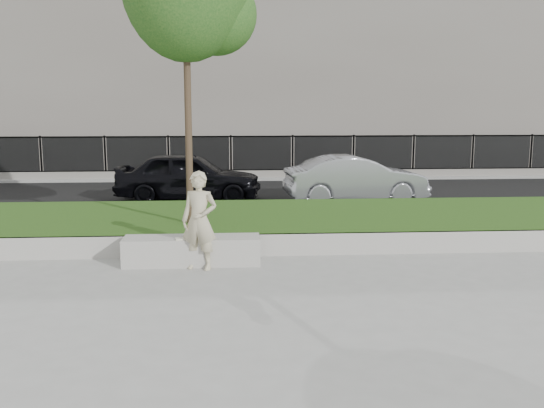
{
  "coord_description": "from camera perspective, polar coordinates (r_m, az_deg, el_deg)",
  "views": [
    {
      "loc": [
        -0.59,
        -9.53,
        2.69
      ],
      "look_at": [
        0.13,
        1.2,
        0.92
      ],
      "focal_mm": 40.0,
      "sensor_mm": 36.0,
      "label": 1
    }
  ],
  "objects": [
    {
      "name": "grass_kerb",
      "position": [
        10.87,
        -0.64,
        -3.88
      ],
      "size": [
        34.0,
        0.08,
        0.4
      ],
      "primitive_type": "cube",
      "color": "#A5A29A",
      "rests_on": "ground"
    },
    {
      "name": "man",
      "position": [
        9.97,
        -6.85,
        -1.56
      ],
      "size": [
        0.68,
        0.54,
        1.63
      ],
      "primitive_type": "imported",
      "rotation": [
        0.0,
        0.0,
        -0.28
      ],
      "color": "#C3B996",
      "rests_on": "ground"
    },
    {
      "name": "book",
      "position": [
        10.19,
        -8.51,
        -3.26
      ],
      "size": [
        0.22,
        0.18,
        0.02
      ],
      "primitive_type": "cube",
      "rotation": [
        0.0,
        0.0,
        0.2
      ],
      "color": "beige",
      "rests_on": "stone_bench"
    },
    {
      "name": "iron_fence",
      "position": [
        21.64,
        -2.28,
        3.66
      ],
      "size": [
        32.0,
        0.3,
        1.5
      ],
      "color": "slate",
      "rests_on": "far_pavement"
    },
    {
      "name": "street",
      "position": [
        18.24,
        -1.96,
        0.94
      ],
      "size": [
        34.0,
        7.0,
        0.04
      ],
      "primitive_type": "cube",
      "color": "black",
      "rests_on": "ground"
    },
    {
      "name": "grass_bank",
      "position": [
        12.79,
        -1.13,
        -1.87
      ],
      "size": [
        34.0,
        4.0,
        0.4
      ],
      "primitive_type": "cube",
      "color": "black",
      "rests_on": "ground"
    },
    {
      "name": "ground",
      "position": [
        9.92,
        -0.29,
        -6.38
      ],
      "size": [
        90.0,
        90.0,
        0.0
      ],
      "primitive_type": "plane",
      "color": "gray",
      "rests_on": "ground"
    },
    {
      "name": "building_facade",
      "position": [
        29.62,
        -2.79,
        13.83
      ],
      "size": [
        34.0,
        10.0,
        10.0
      ],
      "primitive_type": "cube",
      "color": "slate",
      "rests_on": "ground"
    },
    {
      "name": "car_silver",
      "position": [
        16.77,
        7.88,
        2.37
      ],
      "size": [
        3.96,
        1.7,
        1.27
      ],
      "primitive_type": "imported",
      "rotation": [
        0.0,
        0.0,
        1.66
      ],
      "color": "#92939A",
      "rests_on": "street"
    },
    {
      "name": "car_dark",
      "position": [
        16.96,
        -7.86,
        2.6
      ],
      "size": [
        4.1,
        1.9,
        1.36
      ],
      "primitive_type": "imported",
      "rotation": [
        0.0,
        0.0,
        1.49
      ],
      "color": "black",
      "rests_on": "street"
    },
    {
      "name": "stone_bench",
      "position": [
        10.41,
        -7.53,
        -4.36
      ],
      "size": [
        2.3,
        0.58,
        0.47
      ],
      "primitive_type": "cube",
      "color": "#A5A29A",
      "rests_on": "ground"
    },
    {
      "name": "far_pavement",
      "position": [
        22.69,
        -2.34,
        2.7
      ],
      "size": [
        34.0,
        3.0,
        0.12
      ],
      "primitive_type": "cube",
      "color": "gray",
      "rests_on": "ground"
    }
  ]
}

